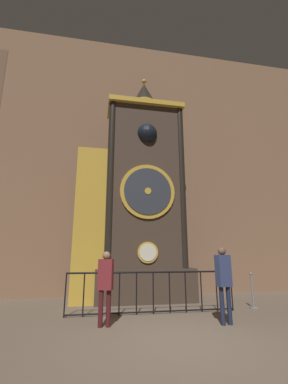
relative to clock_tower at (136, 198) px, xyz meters
name	(u,v)px	position (x,y,z in m)	size (l,w,h in m)	color
ground_plane	(185,344)	(0.26, -4.62, -3.79)	(28.00, 28.00, 0.00)	brown
cathedral_back_wall	(135,158)	(0.17, 1.54, 2.29)	(24.00, 0.32, 12.17)	#846047
clock_tower	(136,198)	(0.00, 0.00, 0.00)	(4.38, 1.84, 9.22)	#423328
railing_fence	(153,290)	(0.22, -2.07, -3.16)	(4.91, 0.05, 1.15)	black
visitor_near	(106,281)	(-1.19, -3.19, -2.77)	(0.39, 0.31, 1.70)	#461518
visitor_far	(224,277)	(1.69, -3.53, -2.70)	(0.37, 0.27, 1.81)	#1B213A
stanchion_post	(253,296)	(3.47, -1.89, -3.44)	(0.28, 0.28, 1.07)	gray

